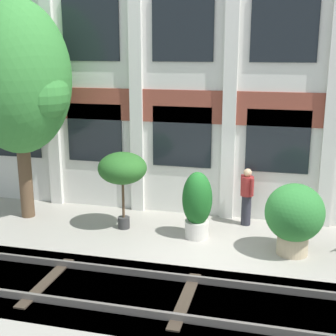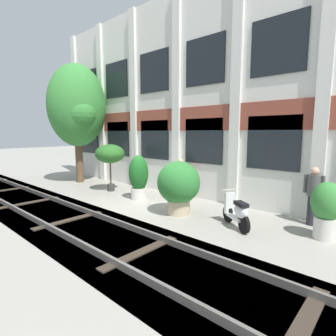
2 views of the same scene
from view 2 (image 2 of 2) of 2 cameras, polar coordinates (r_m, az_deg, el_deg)
The scene contains 11 objects.
ground_plane at distance 9.42m, azimuth -7.96°, elevation -8.20°, with size 80.00×80.00×0.00m, color #9E998E.
apartment_facade at distance 11.11m, azimuth 2.84°, elevation 15.21°, with size 16.01×0.64×8.07m.
rail_tracks at distance 8.27m, azimuth -20.02°, elevation -11.86°, with size 23.65×2.80×0.43m.
broadleaf_tree at distance 14.31m, azimuth -19.22°, elevation 12.29°, with size 2.99×2.85×5.96m.
potted_plant_glazed_jar at distance 7.39m, azimuth 31.22°, elevation -7.34°, with size 0.71×0.71×1.42m.
potted_plant_ribbed_drum at distance 8.25m, azimuth 2.31°, elevation -3.63°, with size 1.35×1.35×1.69m.
potted_plant_fluted_column at distance 10.16m, azimuth -6.41°, elevation -1.86°, with size 0.75×0.75×1.71m.
potted_plant_terracotta_small at distance 11.71m, azimuth -12.52°, elevation 2.87°, with size 1.27×1.27×2.06m.
scooter_second_parked at distance 7.41m, azimuth 14.77°, elevation -9.30°, with size 1.19×0.86×0.98m.
resident_by_doorway at distance 10.25m, azimuth 2.78°, elevation -2.00°, with size 0.38×0.42×1.57m.
resident_watching_tracks at distance 8.32m, azimuth 29.07°, elevation -5.02°, with size 0.53×0.34×1.64m.
Camera 2 is at (6.93, -5.83, 2.58)m, focal length 28.00 mm.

